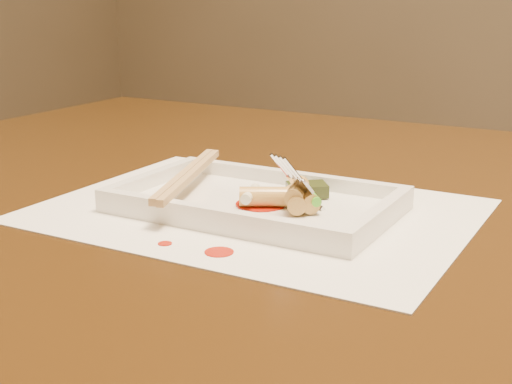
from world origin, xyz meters
The scene contains 21 objects.
table centered at (0.00, 0.00, 0.65)m, with size 1.40×0.90×0.75m.
placemat centered at (-0.09, -0.09, 0.75)m, with size 0.40×0.30×0.00m, color white.
sauce_splatter_a centered at (-0.06, -0.20, 0.75)m, with size 0.02×0.02×0.00m, color #AC1405.
sauce_splatter_b centered at (-0.11, -0.21, 0.75)m, with size 0.01×0.01×0.00m, color #AC1405.
plate_base centered at (-0.09, -0.09, 0.76)m, with size 0.26×0.16×0.01m, color white.
plate_rim_far centered at (-0.09, -0.01, 0.77)m, with size 0.26×0.01×0.01m, color white.
plate_rim_near centered at (-0.09, -0.16, 0.77)m, with size 0.26×0.01×0.01m, color white.
plate_rim_left centered at (-0.22, -0.09, 0.77)m, with size 0.01×0.14×0.01m, color white.
plate_rim_right centered at (0.03, -0.09, 0.77)m, with size 0.01×0.14×0.01m, color white.
veg_piece centered at (-0.06, -0.05, 0.77)m, with size 0.04×0.03×0.01m, color black.
scallion_white centered at (-0.09, -0.10, 0.77)m, with size 0.01×0.01×0.04m, color #EAEACC.
scallion_green centered at (-0.05, -0.07, 0.77)m, with size 0.01×0.01×0.09m, color green.
chopstick_a centered at (-0.18, -0.09, 0.78)m, with size 0.01×0.20×0.01m, color tan.
chopstick_b centered at (-0.17, -0.09, 0.78)m, with size 0.01×0.20×0.01m, color tan.
fork centered at (-0.02, -0.07, 0.83)m, with size 0.09×0.10×0.14m, color silver, non-canonical shape.
sauce_blob_0 centered at (-0.09, -0.09, 0.76)m, with size 0.05×0.05×0.00m, color #AC1405.
rice_cake_0 centered at (-0.08, -0.10, 0.77)m, with size 0.02×0.02×0.05m, color tan.
rice_cake_1 centered at (-0.05, -0.08, 0.77)m, with size 0.02×0.02×0.05m, color tan.
rice_cake_2 centered at (-0.05, -0.09, 0.78)m, with size 0.02×0.02×0.05m, color tan.
rice_cake_3 centered at (-0.05, -0.09, 0.77)m, with size 0.02×0.02×0.04m, color tan.
rice_cake_4 centered at (-0.05, -0.09, 0.77)m, with size 0.02×0.02×0.05m, color tan.
Camera 1 is at (0.22, -0.66, 0.96)m, focal length 50.00 mm.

